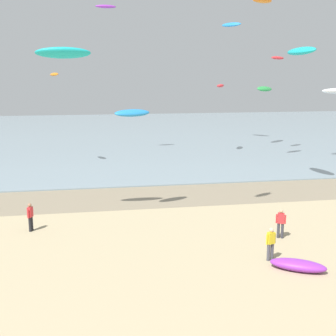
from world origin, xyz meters
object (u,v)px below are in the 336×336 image
at_px(kite_aloft_5, 54,74).
at_px(grounded_kite, 298,265).
at_px(person_mid_beach, 281,223).
at_px(kite_aloft_2, 278,58).
at_px(kite_aloft_9, 231,25).
at_px(kite_aloft_0, 132,113).
at_px(kite_aloft_8, 265,89).
at_px(person_nearest_camera, 271,243).
at_px(kite_aloft_6, 262,0).
at_px(kite_aloft_10, 63,53).
at_px(kite_aloft_3, 220,86).
at_px(person_by_waterline, 30,216).
at_px(kite_aloft_11, 301,51).
at_px(kite_aloft_7, 106,6).

bearing_deg(kite_aloft_5, grounded_kite, -176.18).
bearing_deg(person_mid_beach, kite_aloft_2, 68.03).
bearing_deg(grounded_kite, kite_aloft_9, -71.75).
relative_size(person_mid_beach, grounded_kite, 0.65).
distance_m(kite_aloft_0, kite_aloft_8, 32.55).
height_order(person_nearest_camera, person_mid_beach, same).
relative_size(kite_aloft_5, kite_aloft_6, 0.73).
xyz_separation_m(person_mid_beach, kite_aloft_10, (-11.90, 4.59, 9.49)).
distance_m(kite_aloft_3, kite_aloft_6, 11.24).
bearing_deg(kite_aloft_6, kite_aloft_5, -35.17).
relative_size(kite_aloft_0, kite_aloft_9, 0.88).
distance_m(person_by_waterline, kite_aloft_11, 23.60).
xyz_separation_m(kite_aloft_8, kite_aloft_10, (-23.41, -27.48, 3.00)).
height_order(grounded_kite, kite_aloft_7, kite_aloft_7).
bearing_deg(person_nearest_camera, kite_aloft_5, 115.06).
bearing_deg(kite_aloft_10, kite_aloft_6, 38.48).
distance_m(kite_aloft_2, kite_aloft_3, 7.21).
height_order(kite_aloft_6, kite_aloft_9, kite_aloft_6).
xyz_separation_m(kite_aloft_2, kite_aloft_3, (-6.48, 0.60, -3.11)).
height_order(person_nearest_camera, person_by_waterline, same).
bearing_deg(kite_aloft_3, person_nearest_camera, -166.87).
xyz_separation_m(grounded_kite, kite_aloft_5, (-12.77, 26.89, 8.93)).
xyz_separation_m(kite_aloft_0, kite_aloft_5, (-5.92, 16.73, 2.44)).
height_order(person_mid_beach, kite_aloft_11, kite_aloft_11).
bearing_deg(kite_aloft_7, person_mid_beach, 100.81).
distance_m(grounded_kite, kite_aloft_3, 32.89).
distance_m(grounded_kite, kite_aloft_0, 13.88).
bearing_deg(kite_aloft_5, person_nearest_camera, -176.52).
xyz_separation_m(grounded_kite, kite_aloft_8, (12.47, 36.35, 7.14)).
height_order(kite_aloft_2, kite_aloft_6, kite_aloft_6).
bearing_deg(kite_aloft_9, person_mid_beach, -53.97).
height_order(kite_aloft_0, kite_aloft_10, kite_aloft_10).
xyz_separation_m(kite_aloft_8, kite_aloft_9, (-3.81, 2.58, 8.02)).
xyz_separation_m(person_by_waterline, kite_aloft_6, (20.12, 16.02, 15.13)).
bearing_deg(kite_aloft_5, kite_aloft_6, -120.10).
xyz_separation_m(person_mid_beach, kite_aloft_9, (7.71, 34.65, 14.51)).
bearing_deg(person_nearest_camera, kite_aloft_0, 124.36).
bearing_deg(kite_aloft_11, kite_aloft_2, -25.70).
relative_size(person_mid_beach, kite_aloft_11, 0.49).
bearing_deg(person_mid_beach, kite_aloft_6, 73.21).
bearing_deg(person_mid_beach, kite_aloft_8, 70.26).
height_order(kite_aloft_5, kite_aloft_8, kite_aloft_5).
height_order(person_nearest_camera, grounded_kite, person_nearest_camera).
height_order(kite_aloft_8, kite_aloft_9, kite_aloft_9).
relative_size(person_by_waterline, kite_aloft_11, 0.49).
bearing_deg(kite_aloft_6, kite_aloft_7, -55.12).
xyz_separation_m(person_by_waterline, kite_aloft_11, (20.10, 7.21, 10.05)).
bearing_deg(kite_aloft_6, kite_aloft_3, -104.37).
bearing_deg(kite_aloft_9, person_by_waterline, -76.66).
relative_size(kite_aloft_6, kite_aloft_8, 0.79).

